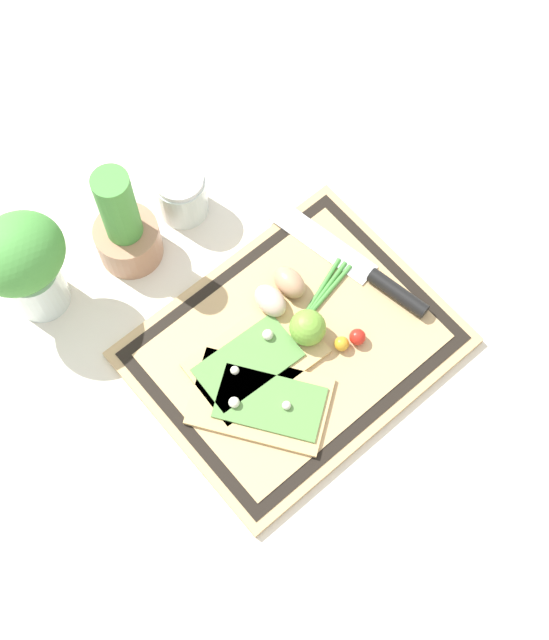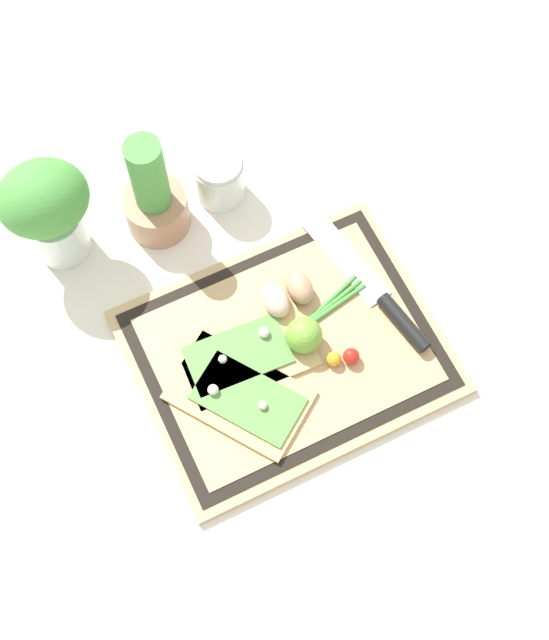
# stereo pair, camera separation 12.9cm
# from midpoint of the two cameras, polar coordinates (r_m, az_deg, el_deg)

# --- Properties ---
(ground_plane) EXTENTS (6.00, 6.00, 0.00)m
(ground_plane) POSITION_cam_midpoint_polar(r_m,az_deg,el_deg) (1.31, 3.63, -2.47)
(ground_plane) COLOR silver
(cutting_board) EXTENTS (0.44, 0.35, 0.02)m
(cutting_board) POSITION_cam_midpoint_polar(r_m,az_deg,el_deg) (1.30, 3.65, -2.35)
(cutting_board) COLOR tan
(cutting_board) RESTS_ON ground_plane
(pizza_slice_near) EXTENTS (0.21, 0.22, 0.02)m
(pizza_slice_near) POSITION_cam_midpoint_polar(r_m,az_deg,el_deg) (1.26, 0.75, -5.24)
(pizza_slice_near) COLOR tan
(pizza_slice_near) RESTS_ON cutting_board
(pizza_slice_far) EXTENTS (0.19, 0.13, 0.02)m
(pizza_slice_far) POSITION_cam_midpoint_polar(r_m,az_deg,el_deg) (1.28, 0.96, -2.45)
(pizza_slice_far) COLOR tan
(pizza_slice_far) RESTS_ON cutting_board
(knife) EXTENTS (0.08, 0.29, 0.02)m
(knife) POSITION_cam_midpoint_polar(r_m,az_deg,el_deg) (1.33, 9.74, 0.94)
(knife) COLOR silver
(knife) RESTS_ON cutting_board
(egg_brown) EXTENTS (0.04, 0.06, 0.04)m
(egg_brown) POSITION_cam_midpoint_polar(r_m,az_deg,el_deg) (1.31, 4.39, 1.79)
(egg_brown) COLOR tan
(egg_brown) RESTS_ON cutting_board
(egg_pink) EXTENTS (0.04, 0.06, 0.04)m
(egg_pink) POSITION_cam_midpoint_polar(r_m,az_deg,el_deg) (1.30, 2.90, 0.93)
(egg_pink) COLOR beige
(egg_pink) RESTS_ON cutting_board
(lime) EXTENTS (0.05, 0.05, 0.05)m
(lime) POSITION_cam_midpoint_polar(r_m,az_deg,el_deg) (1.27, 4.71, -1.21)
(lime) COLOR #70A838
(lime) RESTS_ON cutting_board
(cherry_tomato_red) EXTENTS (0.02, 0.02, 0.02)m
(cherry_tomato_red) POSITION_cam_midpoint_polar(r_m,az_deg,el_deg) (1.29, 7.79, -2.65)
(cherry_tomato_red) COLOR red
(cherry_tomato_red) RESTS_ON cutting_board
(cherry_tomato_yellow) EXTENTS (0.02, 0.02, 0.02)m
(cherry_tomato_yellow) POSITION_cam_midpoint_polar(r_m,az_deg,el_deg) (1.28, 6.68, -2.84)
(cherry_tomato_yellow) COLOR gold
(cherry_tomato_yellow) RESTS_ON cutting_board
(scallion_bunch) EXTENTS (0.27, 0.10, 0.01)m
(scallion_bunch) POSITION_cam_midpoint_polar(r_m,az_deg,el_deg) (1.30, 4.00, -1.35)
(scallion_bunch) COLOR #47933D
(scallion_bunch) RESTS_ON cutting_board
(herb_pot) EXTENTS (0.10, 0.10, 0.21)m
(herb_pot) POSITION_cam_midpoint_polar(r_m,az_deg,el_deg) (1.34, -5.01, 7.45)
(herb_pot) COLOR #AD7A5B
(herb_pot) RESTS_ON ground_plane
(sauce_jar) EXTENTS (0.08, 0.08, 0.09)m
(sauce_jar) POSITION_cam_midpoint_polar(r_m,az_deg,el_deg) (1.39, -0.91, 8.70)
(sauce_jar) COLOR silver
(sauce_jar) RESTS_ON ground_plane
(herb_glass) EXTENTS (0.13, 0.12, 0.20)m
(herb_glass) POSITION_cam_midpoint_polar(r_m,az_deg,el_deg) (1.30, -11.62, 6.70)
(herb_glass) COLOR silver
(herb_glass) RESTS_ON ground_plane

